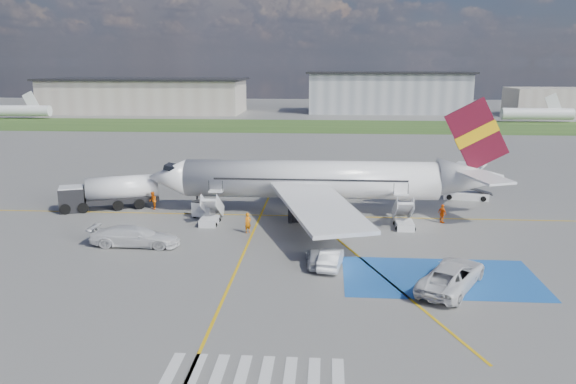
# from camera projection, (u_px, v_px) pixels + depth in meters

# --- Properties ---
(ground) EXTENTS (400.00, 400.00, 0.00)m
(ground) POSITION_uv_depth(u_px,v_px,m) (305.00, 256.00, 45.16)
(ground) COLOR #60605E
(ground) RESTS_ON ground
(grass_strip) EXTENTS (400.00, 30.00, 0.01)m
(grass_strip) POSITION_uv_depth(u_px,v_px,m) (321.00, 126.00, 137.49)
(grass_strip) COLOR #2D4C1E
(grass_strip) RESTS_ON ground
(taxiway_line_main) EXTENTS (120.00, 0.20, 0.01)m
(taxiway_line_main) POSITION_uv_depth(u_px,v_px,m) (310.00, 216.00, 56.82)
(taxiway_line_main) COLOR gold
(taxiway_line_main) RESTS_ON ground
(taxiway_line_cross) EXTENTS (0.20, 60.00, 0.01)m
(taxiway_line_cross) POSITION_uv_depth(u_px,v_px,m) (220.00, 306.00, 35.78)
(taxiway_line_cross) COLOR gold
(taxiway_line_cross) RESTS_ON ground
(taxiway_line_diag) EXTENTS (20.71, 56.45, 0.01)m
(taxiway_line_diag) POSITION_uv_depth(u_px,v_px,m) (310.00, 216.00, 56.82)
(taxiway_line_diag) COLOR gold
(taxiway_line_diag) RESTS_ON ground
(staging_box) EXTENTS (14.00, 8.00, 0.01)m
(staging_box) POSITION_uv_depth(u_px,v_px,m) (440.00, 278.00, 40.58)
(staging_box) COLOR #1B53A4
(staging_box) RESTS_ON ground
(crosswalk) EXTENTS (9.00, 4.00, 0.01)m
(crosswalk) POSITION_uv_depth(u_px,v_px,m) (253.00, 377.00, 27.78)
(crosswalk) COLOR silver
(crosswalk) RESTS_ON ground
(terminal_west) EXTENTS (60.00, 22.00, 10.00)m
(terminal_west) POSITION_uv_depth(u_px,v_px,m) (145.00, 96.00, 174.17)
(terminal_west) COLOR #9E9488
(terminal_west) RESTS_ON ground
(terminal_centre) EXTENTS (48.00, 18.00, 12.00)m
(terminal_centre) POSITION_uv_depth(u_px,v_px,m) (387.00, 93.00, 173.64)
(terminal_centre) COLOR gray
(terminal_centre) RESTS_ON ground
(airliner) EXTENTS (36.81, 32.95, 11.92)m
(airliner) POSITION_uv_depth(u_px,v_px,m) (325.00, 180.00, 57.90)
(airliner) COLOR silver
(airliner) RESTS_ON ground
(airstairs_fwd) EXTENTS (1.90, 5.20, 3.60)m
(airstairs_fwd) POSITION_uv_depth(u_px,v_px,m) (210.00, 217.00, 54.13)
(airstairs_fwd) COLOR silver
(airstairs_fwd) RESTS_ON ground
(airstairs_aft) EXTENTS (1.90, 5.20, 3.60)m
(airstairs_aft) POSITION_uv_depth(u_px,v_px,m) (404.00, 221.00, 52.86)
(airstairs_aft) COLOR silver
(airstairs_aft) RESTS_ON ground
(fuel_tanker) EXTENTS (10.29, 6.15, 3.43)m
(fuel_tanker) POSITION_uv_depth(u_px,v_px,m) (110.00, 195.00, 59.63)
(fuel_tanker) COLOR black
(fuel_tanker) RESTS_ON ground
(gpu_cart) EXTENTS (2.31, 1.82, 1.69)m
(gpu_cart) POSITION_uv_depth(u_px,v_px,m) (203.00, 210.00, 56.17)
(gpu_cart) COLOR silver
(gpu_cart) RESTS_ON ground
(belt_loader) EXTENTS (5.44, 2.64, 1.58)m
(belt_loader) POSITION_uv_depth(u_px,v_px,m) (466.00, 196.00, 63.83)
(belt_loader) COLOR silver
(belt_loader) RESTS_ON ground
(car_silver_a) EXTENTS (1.85, 4.05, 1.35)m
(car_silver_a) POSITION_uv_depth(u_px,v_px,m) (317.00, 257.00, 42.86)
(car_silver_a) COLOR silver
(car_silver_a) RESTS_ON ground
(car_silver_b) EXTENTS (2.11, 4.54, 1.44)m
(car_silver_b) POSITION_uv_depth(u_px,v_px,m) (331.00, 258.00, 42.47)
(car_silver_b) COLOR silver
(car_silver_b) RESTS_ON ground
(van_white_a) EXTENTS (5.51, 6.83, 2.33)m
(van_white_a) POSITION_uv_depth(u_px,v_px,m) (452.00, 271.00, 38.60)
(van_white_a) COLOR silver
(van_white_a) RESTS_ON ground
(van_white_b) EXTENTS (5.80, 2.51, 2.24)m
(van_white_b) POSITION_uv_depth(u_px,v_px,m) (135.00, 233.00, 47.41)
(van_white_b) COLOR silver
(van_white_b) RESTS_ON ground
(crew_fwd) EXTENTS (0.81, 0.79, 1.87)m
(crew_fwd) POSITION_uv_depth(u_px,v_px,m) (248.00, 223.00, 51.09)
(crew_fwd) COLOR orange
(crew_fwd) RESTS_ON ground
(crew_nose) EXTENTS (1.02, 1.13, 1.90)m
(crew_nose) POSITION_uv_depth(u_px,v_px,m) (153.00, 201.00, 59.30)
(crew_nose) COLOR orange
(crew_nose) RESTS_ON ground
(crew_aft) EXTENTS (0.97, 1.16, 1.85)m
(crew_aft) POSITION_uv_depth(u_px,v_px,m) (442.00, 214.00, 54.26)
(crew_aft) COLOR #E15E0B
(crew_aft) RESTS_ON ground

